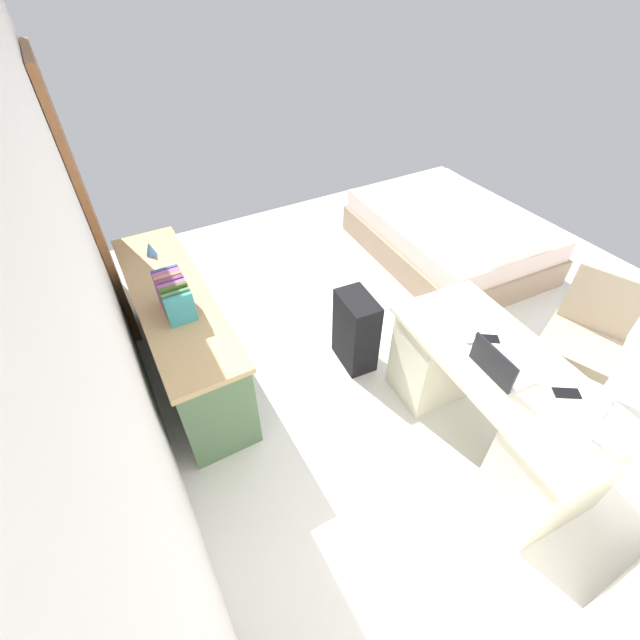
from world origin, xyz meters
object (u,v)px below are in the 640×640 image
cell_phone_near_laptop (567,393)px  cell_phone_by_mouse (487,338)px  suitcase_black (356,331)px  bed (448,235)px  computer_mouse (472,339)px  desk (490,401)px  figurine_small (150,249)px  laptop (499,367)px  office_chair (579,344)px  desk_lamp (604,402)px  credenza (183,333)px

cell_phone_near_laptop → cell_phone_by_mouse: 0.51m
cell_phone_near_laptop → suitcase_black: bearing=52.2°
bed → computer_mouse: size_ratio=19.79×
desk → cell_phone_by_mouse: 0.41m
computer_mouse → figurine_small: figurine_small is taller
bed → cell_phone_near_laptop: (-2.11, 1.19, 0.48)m
computer_mouse → figurine_small: bearing=42.4°
bed → cell_phone_by_mouse: bearing=142.0°
desk → laptop: bearing=100.7°
suitcase_black → cell_phone_near_laptop: 1.45m
desk → suitcase_black: size_ratio=2.39×
computer_mouse → cell_phone_by_mouse: 0.10m
suitcase_black → cell_phone_near_laptop: size_ratio=4.56×
office_chair → computer_mouse: (0.20, 0.91, 0.32)m
desk → cell_phone_by_mouse: size_ratio=10.91×
bed → suitcase_black: suitcase_black is taller
figurine_small → cell_phone_by_mouse: bearing=-140.6°
desk → computer_mouse: (0.24, 0.04, 0.36)m
desk → suitcase_black: desk is taller
cell_phone_near_laptop → desk_lamp: desk_lamp is taller
desk → cell_phone_near_laptop: (-0.31, -0.11, 0.35)m
credenza → figurine_small: (0.54, 0.00, 0.42)m
laptop → figurine_small: laptop is taller
credenza → bed: size_ratio=0.91×
laptop → cell_phone_by_mouse: (0.22, -0.15, -0.04)m
credenza → desk_lamp: 2.60m
computer_mouse → suitcase_black: bearing=25.7°
office_chair → desk_lamp: desk_lamp is taller
laptop → computer_mouse: size_ratio=3.25×
desk_lamp → figurine_small: 2.99m
desk_lamp → cell_phone_near_laptop: bearing=-37.4°
suitcase_black → figurine_small: 1.66m
suitcase_black → desk_lamp: 1.68m
computer_mouse → cell_phone_near_laptop: computer_mouse is taller
desk_lamp → bed: bearing=-30.2°
computer_mouse → cell_phone_near_laptop: bearing=-159.9°
office_chair → desk_lamp: 1.20m
desk_lamp → figurine_small: bearing=29.3°
suitcase_black → computer_mouse: computer_mouse is taller
cell_phone_near_laptop → cell_phone_by_mouse: bearing=39.8°
bed → figurine_small: 2.87m
cell_phone_by_mouse → credenza: bearing=82.8°
laptop → cell_phone_by_mouse: laptop is taller
bed → suitcase_black: size_ratio=3.19×
credenza → figurine_small: bearing=0.2°
computer_mouse → figurine_small: size_ratio=0.91×
desk → credenza: 2.16m
cell_phone_by_mouse → desk_lamp: size_ratio=0.39×
cell_phone_near_laptop → cell_phone_by_mouse: same height
cell_phone_by_mouse → desk_lamp: (-0.71, 0.09, 0.25)m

